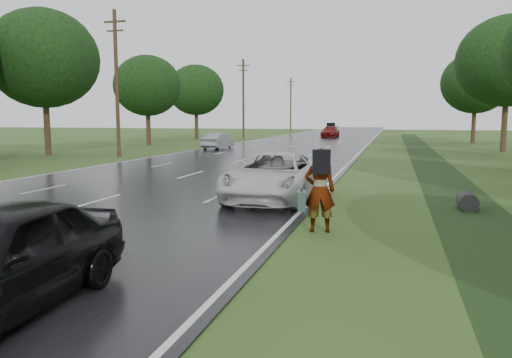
{
  "coord_description": "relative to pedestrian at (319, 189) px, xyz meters",
  "views": [
    {
      "loc": [
        9.3,
        -6.0,
        2.77
      ],
      "look_at": [
        6.15,
        5.42,
        1.3
      ],
      "focal_mm": 35.0,
      "sensor_mm": 36.0,
      "label": 1
    }
  ],
  "objects": [
    {
      "name": "road",
      "position": [
        -7.6,
        39.15,
        -1.03
      ],
      "size": [
        14.0,
        180.0,
        0.04
      ],
      "primitive_type": "cube",
      "color": "black",
      "rests_on": "ground"
    },
    {
      "name": "edge_stripe_east",
      "position": [
        -0.85,
        39.15,
        -1.01
      ],
      "size": [
        0.12,
        180.0,
        0.01
      ],
      "primitive_type": "cube",
      "color": "silver",
      "rests_on": "road"
    },
    {
      "name": "edge_stripe_west",
      "position": [
        -14.35,
        39.15,
        -1.01
      ],
      "size": [
        0.12,
        180.0,
        0.01
      ],
      "primitive_type": "cube",
      "color": "silver",
      "rests_on": "road"
    },
    {
      "name": "center_line",
      "position": [
        -7.6,
        39.15,
        -1.01
      ],
      "size": [
        0.12,
        180.0,
        0.01
      ],
      "primitive_type": "cube",
      "color": "silver",
      "rests_on": "road"
    },
    {
      "name": "drainage_ditch",
      "position": [
        3.9,
        12.85,
        -1.01
      ],
      "size": [
        2.2,
        120.0,
        0.56
      ],
      "color": "#1F3213",
      "rests_on": "ground"
    },
    {
      "name": "utility_pole_mid",
      "position": [
        -16.8,
        19.15,
        4.15
      ],
      "size": [
        1.6,
        0.26,
        10.0
      ],
      "color": "#392217",
      "rests_on": "ground"
    },
    {
      "name": "utility_pole_far",
      "position": [
        -16.8,
        49.15,
        4.15
      ],
      "size": [
        1.6,
        0.26,
        10.0
      ],
      "color": "#392217",
      "rests_on": "ground"
    },
    {
      "name": "utility_pole_distant",
      "position": [
        -16.8,
        79.15,
        4.15
      ],
      "size": [
        1.6,
        0.26,
        10.0
      ],
      "color": "#392217",
      "rests_on": "ground"
    },
    {
      "name": "tree_east_d",
      "position": [
        10.2,
        32.15,
        6.1
      ],
      "size": [
        8.0,
        8.0,
        10.76
      ],
      "color": "#392217",
      "rests_on": "ground"
    },
    {
      "name": "tree_east_f",
      "position": [
        9.9,
        46.15,
        5.32
      ],
      "size": [
        7.2,
        7.2,
        9.62
      ],
      "color": "#392217",
      "rests_on": "ground"
    },
    {
      "name": "tree_west_c",
      "position": [
        -22.6,
        19.15,
        5.87
      ],
      "size": [
        7.8,
        7.8,
        10.43
      ],
      "color": "#392217",
      "rests_on": "ground"
    },
    {
      "name": "tree_west_d",
      "position": [
        -21.8,
        33.15,
        4.77
      ],
      "size": [
        6.6,
        6.6,
        8.8
      ],
      "color": "#392217",
      "rests_on": "ground"
    },
    {
      "name": "tree_west_f",
      "position": [
        -22.4,
        47.15,
        5.09
      ],
      "size": [
        7.0,
        7.0,
        9.29
      ],
      "color": "#392217",
      "rests_on": "ground"
    },
    {
      "name": "pedestrian",
      "position": [
        0.0,
        0.0,
        0.0
      ],
      "size": [
        1.02,
        0.78,
        2.04
      ],
      "rotation": [
        0.0,
        0.0,
        3.37
      ],
      "color": "#A5998C",
      "rests_on": "ground"
    },
    {
      "name": "white_pickup",
      "position": [
        -2.1,
        4.17,
        -0.22
      ],
      "size": [
        2.61,
        5.66,
        1.57
      ],
      "primitive_type": "imported",
      "rotation": [
        0.0,
        0.0,
        -0.0
      ],
      "color": "silver",
      "rests_on": "road"
    },
    {
      "name": "silver_sedan",
      "position": [
        -12.93,
        28.8,
        -0.32
      ],
      "size": [
        1.69,
        4.28,
        1.39
      ],
      "primitive_type": "imported",
      "rotation": [
        0.0,
        0.0,
        3.09
      ],
      "color": "gray",
      "rests_on": "road"
    },
    {
      "name": "far_car_red",
      "position": [
        -6.6,
        55.96,
        -0.25
      ],
      "size": [
        2.13,
        5.23,
        1.52
      ],
      "primitive_type": "imported",
      "rotation": [
        0.0,
        0.0,
        0.0
      ],
      "color": "#670B0D",
      "rests_on": "road"
    },
    {
      "name": "far_car_dark",
      "position": [
        -11.02,
        92.48,
        -0.21
      ],
      "size": [
        2.41,
        5.08,
        1.61
      ],
      "primitive_type": "imported",
      "rotation": [
        0.0,
        0.0,
        3.29
      ],
      "color": "black",
      "rests_on": "road"
    }
  ]
}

